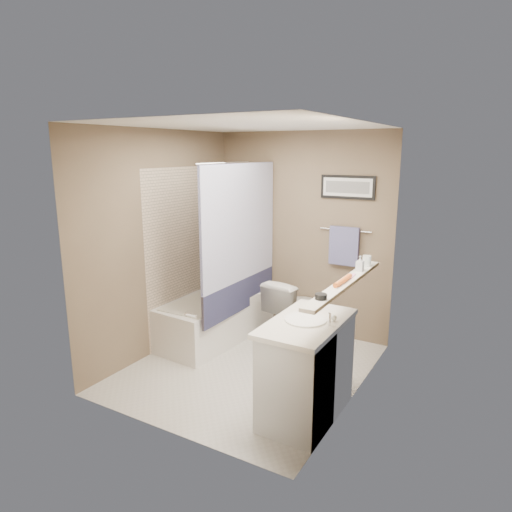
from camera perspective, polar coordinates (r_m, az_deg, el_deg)
The scene contains 33 objects.
ground at distance 4.82m, azimuth -0.92°, elevation -13.81°, with size 2.50×2.50×0.00m, color beige.
ceiling at distance 4.30m, azimuth -1.04°, elevation 15.77°, with size 2.20×2.50×0.04m, color white.
wall_back at distance 5.48m, azimuth 5.66°, elevation 2.72°, with size 2.20×0.04×2.40m, color brown.
wall_front at distance 3.44m, azimuth -11.57°, elevation -3.68°, with size 2.20×0.04×2.40m, color brown.
wall_left at distance 5.04m, azimuth -11.58°, elevation 1.61°, with size 0.04×2.50×2.40m, color brown.
wall_right at distance 3.98m, azimuth 12.51°, elevation -1.48°, with size 0.04×2.50×2.40m, color brown.
tile_surround at distance 5.46m, azimuth -8.12°, elevation 0.48°, with size 0.02×1.55×2.00m, color beige.
curtain_rod at distance 4.93m, azimuth -2.04°, elevation 11.58°, with size 0.02×0.02×1.55m, color silver.
curtain_upper at distance 4.99m, azimuth -1.98°, elevation 4.10°, with size 0.03×1.45×1.28m, color silver.
curtain_lower at distance 5.18m, azimuth -1.90°, elevation -4.89°, with size 0.03×1.45×0.36m, color #2A2C4F.
mirror at distance 3.75m, azimuth 12.27°, elevation 4.22°, with size 0.02×1.60×1.00m, color silver.
shelf at distance 3.88m, azimuth 11.12°, elevation -3.31°, with size 0.12×1.60×0.03m, color silver.
towel_bar at distance 5.25m, azimuth 11.10°, elevation 3.20°, with size 0.02×0.02×0.60m, color silver.
towel at distance 5.26m, azimuth 10.94°, elevation 1.23°, with size 0.34×0.05×0.44m, color #8588C2.
art_frame at distance 5.20m, azimuth 11.39°, elevation 8.43°, with size 0.62×0.03×0.26m, color black.
art_mat at distance 5.19m, azimuth 11.34°, elevation 8.43°, with size 0.56×0.00×0.20m, color white.
art_image at distance 5.19m, azimuth 11.33°, elevation 8.42°, with size 0.50×0.00×0.13m, color #595959.
door at distance 3.18m, azimuth -3.99°, elevation -8.69°, with size 0.80×0.02×2.00m, color silver.
door_handle at distance 3.40m, azimuth -8.16°, elevation -7.32°, with size 0.02×0.02×0.10m, color silver.
bathtub at distance 5.46m, azimuth -5.15°, elevation -7.66°, with size 0.70×1.50×0.50m, color white.
tub_rim at distance 5.38m, azimuth -5.21°, elevation -5.17°, with size 0.56×1.36×0.02m, color beige.
toilet at distance 5.38m, azimuth 4.61°, elevation -6.62°, with size 0.41×0.73×0.74m, color silver.
vanity at distance 3.90m, azimuth 6.34°, elevation -14.12°, with size 0.50×0.90×0.80m, color silver.
countertop at distance 3.73m, azimuth 6.36°, elevation -8.34°, with size 0.54×0.96×0.04m, color silver.
sink_basin at distance 3.73m, azimuth 6.22°, elevation -7.91°, with size 0.34×0.34×0.01m, color white.
faucet_spout at distance 3.64m, azimuth 9.15°, elevation -7.80°, with size 0.02×0.02×0.10m, color silver.
faucet_knob at distance 3.74m, azimuth 9.69°, elevation -7.60°, with size 0.05×0.05×0.05m, color silver.
candle_bowl_near at distance 3.38m, azimuth 8.12°, elevation -5.03°, with size 0.09×0.09×0.04m, color black.
hair_brush_front at distance 3.75m, azimuth 10.51°, elevation -3.26°, with size 0.04×0.04×0.22m, color #D15C1D.
hair_brush_back at distance 3.87m, azimuth 11.16°, elevation -2.78°, with size 0.04×0.04×0.22m, color orange.
pink_comb at distance 4.03m, azimuth 11.93°, elevation -2.45°, with size 0.03×0.16×0.01m, color pink.
glass_jar at distance 4.41m, azimuth 13.67°, elevation -0.59°, with size 0.08×0.08×0.10m, color silver.
soap_bottle at distance 4.21m, azimuth 12.87°, elevation -0.92°, with size 0.06×0.06×0.14m, color #999999.
Camera 1 is at (2.21, -3.68, 2.18)m, focal length 32.00 mm.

